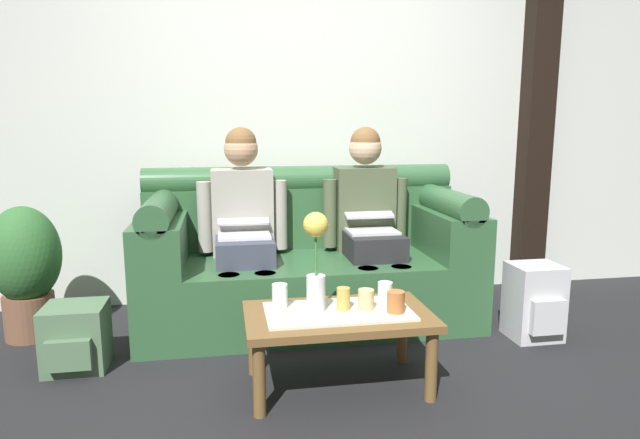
# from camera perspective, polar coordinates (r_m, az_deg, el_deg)

# --- Properties ---
(ground_plane) EXTENTS (14.00, 14.00, 0.00)m
(ground_plane) POSITION_cam_1_polar(r_m,az_deg,el_deg) (2.57, 2.89, -19.04)
(ground_plane) COLOR black
(back_wall_patterned) EXTENTS (6.00, 0.12, 2.90)m
(back_wall_patterned) POSITION_cam_1_polar(r_m,az_deg,el_deg) (3.92, -2.63, 13.00)
(back_wall_patterned) COLOR silver
(back_wall_patterned) RESTS_ON ground_plane
(timber_pillar) EXTENTS (0.20, 0.20, 2.90)m
(timber_pillar) POSITION_cam_1_polar(r_m,az_deg,el_deg) (4.41, 21.64, 11.99)
(timber_pillar) COLOR black
(timber_pillar) RESTS_ON ground_plane
(couch) EXTENTS (2.04, 0.88, 0.96)m
(couch) POSITION_cam_1_polar(r_m,az_deg,el_deg) (3.50, -1.35, -4.40)
(couch) COLOR #2D5633
(couch) RESTS_ON ground_plane
(person_left) EXTENTS (0.56, 0.67, 1.22)m
(person_left) POSITION_cam_1_polar(r_m,az_deg,el_deg) (3.40, -7.99, -0.02)
(person_left) COLOR #383D4C
(person_left) RESTS_ON ground_plane
(person_right) EXTENTS (0.56, 0.67, 1.22)m
(person_right) POSITION_cam_1_polar(r_m,az_deg,el_deg) (3.52, 5.04, 0.38)
(person_right) COLOR #232326
(person_right) RESTS_ON ground_plane
(coffee_table) EXTENTS (0.87, 0.51, 0.38)m
(coffee_table) POSITION_cam_1_polar(r_m,az_deg,el_deg) (2.62, 1.90, -10.67)
(coffee_table) COLOR brown
(coffee_table) RESTS_ON ground_plane
(flower_vase) EXTENTS (0.12, 0.12, 0.47)m
(flower_vase) POSITION_cam_1_polar(r_m,az_deg,el_deg) (2.52, -0.44, -3.86)
(flower_vase) COLOR silver
(flower_vase) RESTS_ON coffee_table
(cup_near_left) EXTENTS (0.07, 0.07, 0.11)m
(cup_near_left) POSITION_cam_1_polar(r_m,az_deg,el_deg) (2.62, -4.21, -7.93)
(cup_near_left) COLOR white
(cup_near_left) RESTS_ON coffee_table
(cup_near_right) EXTENTS (0.08, 0.08, 0.10)m
(cup_near_right) POSITION_cam_1_polar(r_m,az_deg,el_deg) (2.58, 7.90, -8.49)
(cup_near_right) COLOR #B26633
(cup_near_right) RESTS_ON coffee_table
(cup_far_center) EXTENTS (0.08, 0.08, 0.10)m
(cup_far_center) POSITION_cam_1_polar(r_m,az_deg,el_deg) (2.60, 4.80, -8.30)
(cup_far_center) COLOR #DBB77A
(cup_far_center) RESTS_ON coffee_table
(cup_far_left) EXTENTS (0.06, 0.06, 0.10)m
(cup_far_left) POSITION_cam_1_polar(r_m,az_deg,el_deg) (2.59, 2.44, -8.23)
(cup_far_left) COLOR gold
(cup_far_left) RESTS_ON coffee_table
(cup_far_right) EXTENTS (0.07, 0.07, 0.11)m
(cup_far_right) POSITION_cam_1_polar(r_m,az_deg,el_deg) (2.69, 6.79, -7.59)
(cup_far_right) COLOR white
(cup_far_right) RESTS_ON coffee_table
(backpack_left) EXTENTS (0.30, 0.32, 0.33)m
(backpack_left) POSITION_cam_1_polar(r_m,az_deg,el_deg) (3.12, -24.08, -11.17)
(backpack_left) COLOR #4C6B4C
(backpack_left) RESTS_ON ground_plane
(backpack_right) EXTENTS (0.28, 0.29, 0.44)m
(backpack_right) POSITION_cam_1_polar(r_m,az_deg,el_deg) (3.45, 21.45, -8.02)
(backpack_right) COLOR #B7B7BC
(backpack_right) RESTS_ON ground_plane
(potted_plant) EXTENTS (0.40, 0.40, 0.78)m
(potted_plant) POSITION_cam_1_polar(r_m,az_deg,el_deg) (3.60, -28.36, -4.28)
(potted_plant) COLOR brown
(potted_plant) RESTS_ON ground_plane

